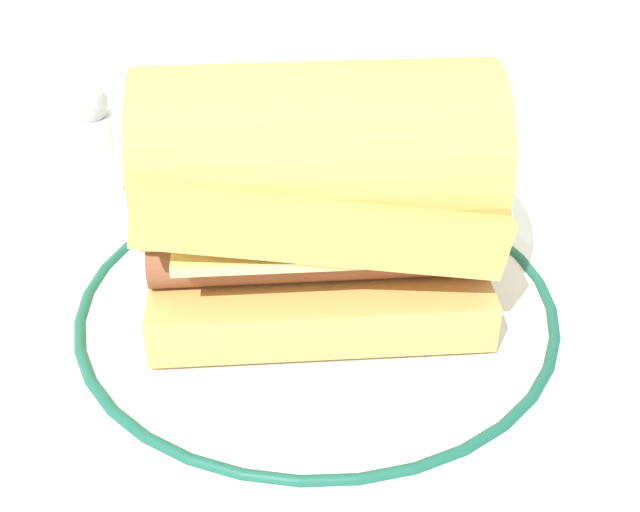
% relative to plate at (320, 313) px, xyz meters
% --- Properties ---
extents(ground_plane, '(1.50, 1.50, 0.00)m').
position_rel_plate_xyz_m(ground_plane, '(0.02, 0.00, -0.01)').
color(ground_plane, white).
extents(plate, '(0.28, 0.28, 0.01)m').
position_rel_plate_xyz_m(plate, '(0.00, 0.00, 0.00)').
color(plate, white).
rests_on(plate, ground_plane).
extents(sausage_sandwich, '(0.19, 0.15, 0.13)m').
position_rel_plate_xyz_m(sausage_sandwich, '(-0.00, 0.00, 0.07)').
color(sausage_sandwich, tan).
rests_on(sausage_sandwich, plate).
extents(salt_shaker, '(0.03, 0.03, 0.08)m').
position_rel_plate_xyz_m(salt_shaker, '(-0.09, 0.19, 0.03)').
color(salt_shaker, white).
rests_on(salt_shaker, ground_plane).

